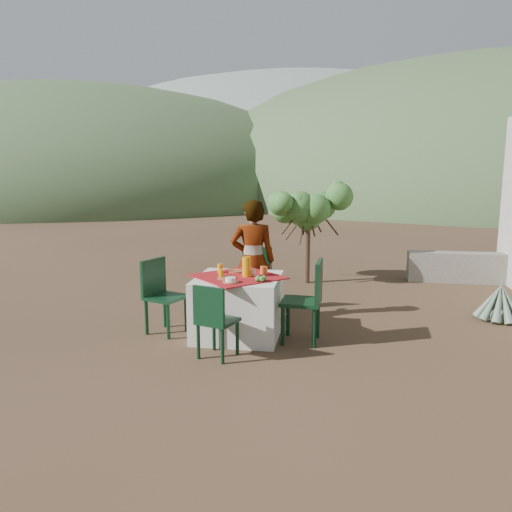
{
  "coord_description": "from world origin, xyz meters",
  "views": [
    {
      "loc": [
        0.96,
        -6.13,
        2.05
      ],
      "look_at": [
        -0.07,
        0.17,
        0.95
      ],
      "focal_mm": 35.0,
      "sensor_mm": 36.0,
      "label": 1
    }
  ],
  "objects_px": {
    "table": "(238,306)",
    "chair_right": "(308,297)",
    "agave": "(500,303)",
    "juice_pitcher": "(247,267)",
    "shrub_tree": "(311,213)",
    "person": "(253,260)",
    "chair_left": "(161,292)",
    "chair_far": "(255,277)",
    "chair_near": "(214,318)"
  },
  "relations": [
    {
      "from": "table",
      "to": "agave",
      "type": "relative_size",
      "value": 1.82
    },
    {
      "from": "chair_near",
      "to": "shrub_tree",
      "type": "bearing_deg",
      "value": -82.38
    },
    {
      "from": "table",
      "to": "chair_right",
      "type": "bearing_deg",
      "value": -6.82
    },
    {
      "from": "shrub_tree",
      "to": "person",
      "type": "bearing_deg",
      "value": -104.77
    },
    {
      "from": "agave",
      "to": "juice_pitcher",
      "type": "bearing_deg",
      "value": -159.56
    },
    {
      "from": "table",
      "to": "chair_far",
      "type": "bearing_deg",
      "value": 87.67
    },
    {
      "from": "chair_far",
      "to": "chair_left",
      "type": "xyz_separation_m",
      "value": [
        -1.04,
        -1.09,
        -0.0
      ]
    },
    {
      "from": "chair_near",
      "to": "chair_left",
      "type": "height_order",
      "value": "chair_left"
    },
    {
      "from": "chair_near",
      "to": "chair_right",
      "type": "bearing_deg",
      "value": -124.59
    },
    {
      "from": "chair_near",
      "to": "shrub_tree",
      "type": "distance_m",
      "value": 4.15
    },
    {
      "from": "chair_right",
      "to": "agave",
      "type": "xyz_separation_m",
      "value": [
        2.57,
        1.34,
        -0.31
      ]
    },
    {
      "from": "chair_right",
      "to": "juice_pitcher",
      "type": "relative_size",
      "value": 4.12
    },
    {
      "from": "chair_far",
      "to": "agave",
      "type": "bearing_deg",
      "value": 6.77
    },
    {
      "from": "chair_left",
      "to": "agave",
      "type": "bearing_deg",
      "value": -53.27
    },
    {
      "from": "chair_far",
      "to": "chair_near",
      "type": "bearing_deg",
      "value": -90.47
    },
    {
      "from": "table",
      "to": "chair_near",
      "type": "xyz_separation_m",
      "value": [
        -0.1,
        -0.82,
        0.08
      ]
    },
    {
      "from": "chair_far",
      "to": "shrub_tree",
      "type": "xyz_separation_m",
      "value": [
        0.67,
        2.1,
        0.75
      ]
    },
    {
      "from": "chair_far",
      "to": "shrub_tree",
      "type": "relative_size",
      "value": 0.59
    },
    {
      "from": "chair_near",
      "to": "chair_right",
      "type": "height_order",
      "value": "chair_right"
    },
    {
      "from": "table",
      "to": "chair_left",
      "type": "relative_size",
      "value": 1.38
    },
    {
      "from": "chair_near",
      "to": "person",
      "type": "relative_size",
      "value": 0.5
    },
    {
      "from": "person",
      "to": "agave",
      "type": "height_order",
      "value": "person"
    },
    {
      "from": "chair_right",
      "to": "person",
      "type": "xyz_separation_m",
      "value": [
        -0.81,
        0.81,
        0.28
      ]
    },
    {
      "from": "chair_near",
      "to": "shrub_tree",
      "type": "xyz_separation_m",
      "value": [
        0.82,
        3.99,
        0.82
      ]
    },
    {
      "from": "agave",
      "to": "juice_pitcher",
      "type": "relative_size",
      "value": 2.94
    },
    {
      "from": "table",
      "to": "agave",
      "type": "height_order",
      "value": "table"
    },
    {
      "from": "chair_left",
      "to": "agave",
      "type": "height_order",
      "value": "chair_left"
    },
    {
      "from": "chair_left",
      "to": "chair_far",
      "type": "bearing_deg",
      "value": -22.61
    },
    {
      "from": "chair_left",
      "to": "shrub_tree",
      "type": "bearing_deg",
      "value": -7.32
    },
    {
      "from": "shrub_tree",
      "to": "juice_pitcher",
      "type": "relative_size",
      "value": 6.66
    },
    {
      "from": "table",
      "to": "juice_pitcher",
      "type": "xyz_separation_m",
      "value": [
        0.11,
        -0.01,
        0.5
      ]
    },
    {
      "from": "chair_right",
      "to": "chair_near",
      "type": "bearing_deg",
      "value": -49.78
    },
    {
      "from": "chair_left",
      "to": "chair_right",
      "type": "relative_size",
      "value": 0.94
    },
    {
      "from": "table",
      "to": "chair_left",
      "type": "xyz_separation_m",
      "value": [
        -0.99,
        -0.02,
        0.14
      ]
    },
    {
      "from": "chair_left",
      "to": "shrub_tree",
      "type": "xyz_separation_m",
      "value": [
        1.71,
        3.19,
        0.75
      ]
    },
    {
      "from": "agave",
      "to": "chair_left",
      "type": "bearing_deg",
      "value": -164.15
    },
    {
      "from": "chair_far",
      "to": "shrub_tree",
      "type": "bearing_deg",
      "value": 76.14
    },
    {
      "from": "chair_far",
      "to": "chair_near",
      "type": "height_order",
      "value": "chair_far"
    },
    {
      "from": "shrub_tree",
      "to": "agave",
      "type": "xyz_separation_m",
      "value": [
        2.73,
        -1.93,
        -1.04
      ]
    },
    {
      "from": "chair_left",
      "to": "juice_pitcher",
      "type": "bearing_deg",
      "value": -68.24
    },
    {
      "from": "chair_left",
      "to": "person",
      "type": "bearing_deg",
      "value": -34.74
    },
    {
      "from": "chair_left",
      "to": "person",
      "type": "height_order",
      "value": "person"
    },
    {
      "from": "chair_far",
      "to": "juice_pitcher",
      "type": "relative_size",
      "value": 3.9
    },
    {
      "from": "shrub_tree",
      "to": "chair_left",
      "type": "bearing_deg",
      "value": -118.21
    },
    {
      "from": "chair_near",
      "to": "agave",
      "type": "bearing_deg",
      "value": -130.68
    },
    {
      "from": "chair_near",
      "to": "agave",
      "type": "distance_m",
      "value": 4.11
    },
    {
      "from": "chair_left",
      "to": "shrub_tree",
      "type": "relative_size",
      "value": 0.58
    },
    {
      "from": "chair_right",
      "to": "shrub_tree",
      "type": "relative_size",
      "value": 0.62
    },
    {
      "from": "chair_left",
      "to": "shrub_tree",
      "type": "distance_m",
      "value": 3.7
    },
    {
      "from": "chair_near",
      "to": "shrub_tree",
      "type": "height_order",
      "value": "shrub_tree"
    }
  ]
}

